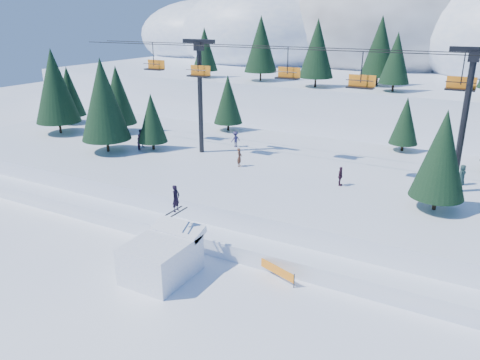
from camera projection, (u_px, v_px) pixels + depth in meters
The scene contains 10 objects.
ground at pixel (161, 293), 26.24m from camera, with size 160.00×160.00×0.00m, color white.
mid_shelf at pixel (289, 179), 40.69m from camera, with size 70.00×22.00×2.50m, color white.
berm at pixel (232, 230), 32.66m from camera, with size 70.00×6.00×1.10m, color white.
mountain_ridge at pixel (384, 45), 85.97m from camera, with size 119.00×60.00×26.46m.
jump_kicker at pixel (162, 257), 27.67m from camera, with size 3.36×4.58×5.29m.
chairlift at pixel (317, 88), 37.10m from camera, with size 46.00×3.21×10.28m.
conifer_stand at pixel (302, 116), 38.55m from camera, with size 62.81×17.34×9.07m.
distant_skiers at pixel (232, 149), 42.30m from camera, with size 29.28×6.90×1.79m.
banner_near at pixel (276, 270), 27.57m from camera, with size 2.70×1.00×0.90m.
banner_far at pixel (397, 292), 25.44m from camera, with size 2.75×0.83×0.90m.
Camera 1 is at (14.80, -17.68, 14.73)m, focal length 35.00 mm.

